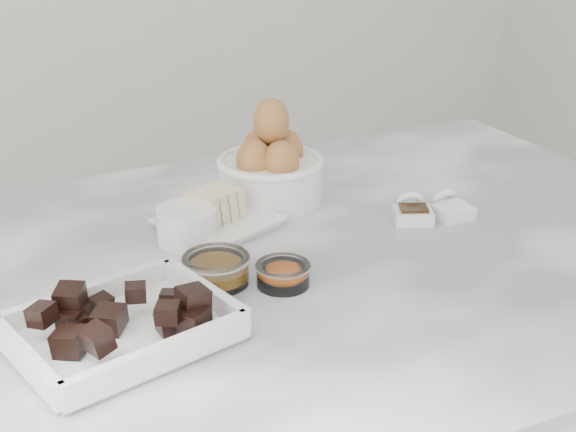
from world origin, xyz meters
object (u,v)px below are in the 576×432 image
(egg_bowl, at_px, (271,167))
(honey_bowl, at_px, (216,269))
(butter_plate, at_px, (217,214))
(vanilla_spoon, at_px, (412,211))
(zest_bowl, at_px, (283,273))
(salt_spoon, at_px, (451,208))
(chocolate_dish, at_px, (122,322))
(sugar_ramekin, at_px, (187,223))

(egg_bowl, bearing_deg, honey_bowl, -127.96)
(butter_plate, relative_size, vanilla_spoon, 2.30)
(zest_bowl, distance_m, salt_spoon, 0.31)
(honey_bowl, distance_m, vanilla_spoon, 0.32)
(egg_bowl, height_order, zest_bowl, egg_bowl)
(honey_bowl, height_order, zest_bowl, honey_bowl)
(zest_bowl, height_order, vanilla_spoon, vanilla_spoon)
(salt_spoon, bearing_deg, egg_bowl, 139.87)
(chocolate_dish, relative_size, honey_bowl, 3.06)
(zest_bowl, bearing_deg, butter_plate, 93.26)
(zest_bowl, bearing_deg, chocolate_dish, -168.13)
(sugar_ramekin, distance_m, vanilla_spoon, 0.31)
(salt_spoon, bearing_deg, honey_bowl, -173.05)
(zest_bowl, relative_size, vanilla_spoon, 0.87)
(honey_bowl, bearing_deg, chocolate_dish, -148.46)
(chocolate_dish, distance_m, salt_spoon, 0.52)
(honey_bowl, bearing_deg, egg_bowl, 52.04)
(honey_bowl, height_order, vanilla_spoon, vanilla_spoon)
(sugar_ramekin, relative_size, salt_spoon, 1.28)
(butter_plate, height_order, vanilla_spoon, butter_plate)
(butter_plate, height_order, honey_bowl, butter_plate)
(vanilla_spoon, xyz_separation_m, salt_spoon, (0.06, -0.01, -0.00))
(egg_bowl, height_order, salt_spoon, egg_bowl)
(chocolate_dish, xyz_separation_m, zest_bowl, (0.20, 0.04, -0.01))
(sugar_ramekin, bearing_deg, chocolate_dish, -124.26)
(egg_bowl, height_order, vanilla_spoon, egg_bowl)
(sugar_ramekin, height_order, zest_bowl, sugar_ramekin)
(salt_spoon, bearing_deg, butter_plate, 161.42)
(salt_spoon, bearing_deg, chocolate_dish, -165.80)
(honey_bowl, xyz_separation_m, vanilla_spoon, (0.31, 0.06, -0.00))
(zest_bowl, bearing_deg, salt_spoon, 15.74)
(salt_spoon, bearing_deg, zest_bowl, -164.26)
(egg_bowl, xyz_separation_m, zest_bowl, (-0.10, -0.25, -0.03))
(sugar_ramekin, height_order, salt_spoon, sugar_ramekin)
(vanilla_spoon, bearing_deg, honey_bowl, -169.69)
(zest_bowl, relative_size, salt_spoon, 1.06)
(salt_spoon, bearing_deg, sugar_ramekin, 167.67)
(chocolate_dish, xyz_separation_m, honey_bowl, (0.13, 0.08, -0.01))
(zest_bowl, height_order, salt_spoon, salt_spoon)
(vanilla_spoon, bearing_deg, salt_spoon, -11.94)
(egg_bowl, xyz_separation_m, salt_spoon, (0.20, -0.17, -0.04))
(chocolate_dish, bearing_deg, butter_plate, 50.42)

